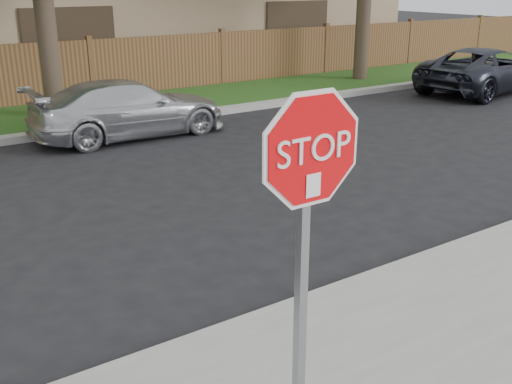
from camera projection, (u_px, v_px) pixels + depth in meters
ground at (101, 375)px, 4.98m from camera, size 90.00×90.00×0.00m
stop_sign at (308, 199)px, 3.70m from camera, size 1.01×0.13×2.55m
sedan_right at (129, 109)px, 12.26m from camera, size 4.03×1.65×1.17m
sedan_far_right at (485, 70)px, 17.00m from camera, size 4.74×2.62×1.26m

